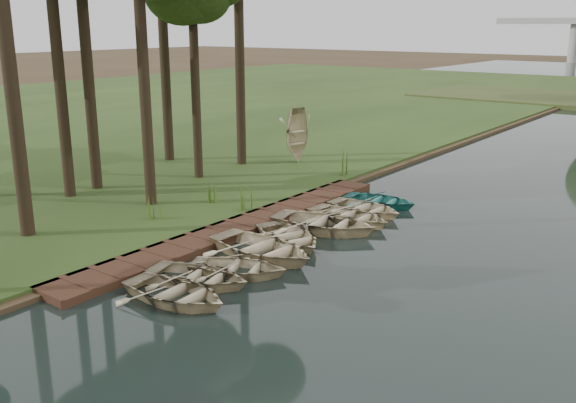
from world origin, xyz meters
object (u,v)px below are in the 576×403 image
Objects in this scene: rowboat_0 at (175,290)px; stored_rowboat at (297,157)px; boardwalk at (241,227)px; rowboat_2 at (238,265)px; rowboat_1 at (198,273)px.

stored_rowboat is at bearing 22.22° from rowboat_0.
rowboat_2 is at bearing -49.74° from boardwalk.
rowboat_2 is (0.44, 1.23, -0.02)m from rowboat_1.
boardwalk is 4.40m from rowboat_2.
stored_rowboat is at bearing 13.08° from rowboat_1.
boardwalk is at bearing -140.28° from stored_rowboat.
boardwalk is 4.85× the size of rowboat_0.
rowboat_0 is (2.76, -5.82, 0.24)m from boardwalk.
rowboat_0 is 17.40m from stored_rowboat.
rowboat_1 is at bearing 136.76° from rowboat_2.
rowboat_1 is at bearing -139.58° from stored_rowboat.
stored_rowboat reaches higher than rowboat_0.
rowboat_1 reaches higher than rowboat_2.
rowboat_1 is 1.11× the size of stored_rowboat.
boardwalk is 6.45m from rowboat_0.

